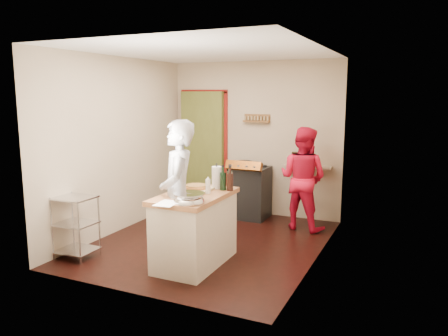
{
  "coord_description": "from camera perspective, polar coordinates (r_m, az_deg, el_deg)",
  "views": [
    {
      "loc": [
        2.62,
        -5.24,
        2.05
      ],
      "look_at": [
        0.23,
        0.0,
        1.08
      ],
      "focal_mm": 35.0,
      "sensor_mm": 36.0,
      "label": 1
    }
  ],
  "objects": [
    {
      "name": "floor",
      "position": [
        6.2,
        -1.94,
        -9.7
      ],
      "size": [
        3.5,
        3.5,
        0.0
      ],
      "primitive_type": "plane",
      "color": "black",
      "rests_on": "ground"
    },
    {
      "name": "back_wall",
      "position": [
        7.79,
        -0.35,
        2.83
      ],
      "size": [
        3.0,
        0.44,
        2.6
      ],
      "color": "tan",
      "rests_on": "ground"
    },
    {
      "name": "left_wall",
      "position": [
        6.7,
        -13.57,
        2.91
      ],
      "size": [
        0.04,
        3.5,
        2.6
      ],
      "primitive_type": "cube",
      "color": "tan",
      "rests_on": "ground"
    },
    {
      "name": "right_wall",
      "position": [
        5.41,
        12.37,
        1.41
      ],
      "size": [
        0.04,
        3.5,
        2.6
      ],
      "primitive_type": "cube",
      "color": "tan",
      "rests_on": "ground"
    },
    {
      "name": "ceiling",
      "position": [
        5.88,
        -2.09,
        15.06
      ],
      "size": [
        3.0,
        3.5,
        0.02
      ],
      "primitive_type": "cube",
      "color": "white",
      "rests_on": "back_wall"
    },
    {
      "name": "stove",
      "position": [
        7.32,
        3.37,
        -3.05
      ],
      "size": [
        0.6,
        0.63,
        1.0
      ],
      "color": "black",
      "rests_on": "ground"
    },
    {
      "name": "wire_shelving",
      "position": [
        5.84,
        -18.82,
        -6.94
      ],
      "size": [
        0.48,
        0.4,
        0.8
      ],
      "color": "silver",
      "rests_on": "ground"
    },
    {
      "name": "island",
      "position": [
        5.33,
        -3.79,
        -7.7
      ],
      "size": [
        0.7,
        1.28,
        1.19
      ],
      "color": "beige",
      "rests_on": "ground"
    },
    {
      "name": "person_stripe",
      "position": [
        5.14,
        -6.04,
        -3.57
      ],
      "size": [
        0.67,
        0.76,
        1.77
      ],
      "primitive_type": "imported",
      "rotation": [
        0.0,
        0.0,
        -1.11
      ],
      "color": "#B3B2B7",
      "rests_on": "ground"
    },
    {
      "name": "person_red",
      "position": [
        6.76,
        10.25,
        -1.33
      ],
      "size": [
        0.88,
        0.75,
        1.57
      ],
      "primitive_type": "imported",
      "rotation": [
        0.0,
        0.0,
        2.92
      ],
      "color": "red",
      "rests_on": "ground"
    }
  ]
}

